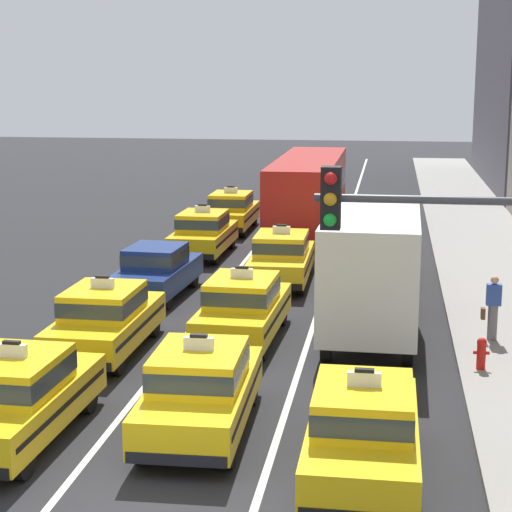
% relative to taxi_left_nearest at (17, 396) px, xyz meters
% --- Properties ---
extents(lane_stripe_left_center, '(0.14, 80.00, 0.01)m').
position_rel_taxi_left_nearest_xyz_m(lane_stripe_left_center, '(1.50, 17.29, -0.87)').
color(lane_stripe_left_center, silver).
rests_on(lane_stripe_left_center, ground).
extents(lane_stripe_center_right, '(0.14, 80.00, 0.01)m').
position_rel_taxi_left_nearest_xyz_m(lane_stripe_center_right, '(4.70, 17.29, -0.87)').
color(lane_stripe_center_right, silver).
rests_on(lane_stripe_center_right, ground).
extents(sidewalk_curb, '(4.00, 90.00, 0.15)m').
position_rel_taxi_left_nearest_xyz_m(sidewalk_curb, '(10.30, 12.29, -0.80)').
color(sidewalk_curb, gray).
rests_on(sidewalk_curb, ground).
extents(taxi_left_nearest, '(1.93, 4.60, 1.96)m').
position_rel_taxi_left_nearest_xyz_m(taxi_left_nearest, '(0.00, 0.00, 0.00)').
color(taxi_left_nearest, black).
rests_on(taxi_left_nearest, ground).
extents(taxi_left_second, '(1.85, 4.57, 1.96)m').
position_rel_taxi_left_nearest_xyz_m(taxi_left_second, '(-0.06, 5.37, 0.00)').
color(taxi_left_second, black).
rests_on(taxi_left_second, ground).
extents(sedan_left_third, '(1.99, 4.39, 1.58)m').
position_rel_taxi_left_nearest_xyz_m(sedan_left_third, '(-0.29, 11.08, -0.03)').
color(sedan_left_third, black).
rests_on(sedan_left_third, ground).
extents(taxi_left_fourth, '(1.87, 4.58, 1.96)m').
position_rel_taxi_left_nearest_xyz_m(taxi_left_fourth, '(-0.17, 17.44, 0.00)').
color(taxi_left_fourth, black).
rests_on(taxi_left_fourth, ground).
extents(taxi_left_fifth, '(1.84, 4.57, 1.96)m').
position_rel_taxi_left_nearest_xyz_m(taxi_left_fifth, '(-0.10, 22.96, 0.00)').
color(taxi_left_fifth, black).
rests_on(taxi_left_fifth, ground).
extents(taxi_center_nearest, '(1.92, 4.60, 1.96)m').
position_rel_taxi_left_nearest_xyz_m(taxi_center_nearest, '(3.24, 0.91, 0.00)').
color(taxi_center_nearest, black).
rests_on(taxi_center_nearest, ground).
extents(taxi_center_second, '(1.96, 4.61, 1.96)m').
position_rel_taxi_left_nearest_xyz_m(taxi_center_second, '(3.05, 6.92, 0.00)').
color(taxi_center_second, black).
rests_on(taxi_center_second, ground).
extents(taxi_center_third, '(1.88, 4.59, 1.96)m').
position_rel_taxi_left_nearest_xyz_m(taxi_center_third, '(3.25, 13.39, 0.00)').
color(taxi_center_third, black).
rests_on(taxi_center_third, ground).
extents(bus_center_fourth, '(2.53, 11.20, 3.22)m').
position_rel_taxi_left_nearest_xyz_m(bus_center_fourth, '(3.24, 22.75, 0.94)').
color(bus_center_fourth, black).
rests_on(bus_center_fourth, ground).
extents(sedan_center_fifth, '(1.80, 4.32, 1.58)m').
position_rel_taxi_left_nearest_xyz_m(sedan_center_fifth, '(3.12, 32.45, -0.03)').
color(sedan_center_fifth, black).
rests_on(sedan_center_fifth, ground).
extents(taxi_right_nearest, '(1.82, 4.56, 1.96)m').
position_rel_taxi_left_nearest_xyz_m(taxi_right_nearest, '(6.33, -0.62, 0.00)').
color(taxi_right_nearest, black).
rests_on(taxi_right_nearest, ground).
extents(box_truck_right_second, '(2.39, 7.00, 3.27)m').
position_rel_taxi_left_nearest_xyz_m(box_truck_right_second, '(6.26, 7.94, 0.90)').
color(box_truck_right_second, black).
rests_on(box_truck_right_second, ground).
extents(taxi_right_third, '(1.82, 4.56, 1.96)m').
position_rel_taxi_left_nearest_xyz_m(taxi_right_third, '(6.44, 14.51, 0.00)').
color(taxi_right_third, black).
rests_on(taxi_right_third, ground).
extents(pedestrian_trailing, '(0.47, 0.24, 1.63)m').
position_rel_taxi_left_nearest_xyz_m(pedestrian_trailing, '(9.25, 7.44, 0.09)').
color(pedestrian_trailing, slate).
rests_on(pedestrian_trailing, sidewalk_curb).
extents(fire_hydrant, '(0.36, 0.22, 0.73)m').
position_rel_taxi_left_nearest_xyz_m(fire_hydrant, '(8.78, 5.07, -0.33)').
color(fire_hydrant, red).
rests_on(fire_hydrant, sidewalk_curb).
extents(traffic_light_pole, '(2.87, 0.33, 5.58)m').
position_rel_taxi_left_nearest_xyz_m(traffic_light_pole, '(7.59, -4.03, 2.94)').
color(traffic_light_pole, '#47474C').
rests_on(traffic_light_pole, ground).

